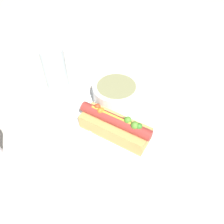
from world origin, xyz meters
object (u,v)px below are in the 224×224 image
(spoon, at_px, (100,102))
(drinking_glass, at_px, (55,68))
(hot_dog, at_px, (115,125))
(soup_bowl, at_px, (116,93))

(spoon, height_order, drinking_glass, drinking_glass)
(hot_dog, distance_m, drinking_glass, 0.25)
(soup_bowl, relative_size, drinking_glass, 1.01)
(soup_bowl, xyz_separation_m, drinking_glass, (-0.19, -0.02, 0.01))
(soup_bowl, xyz_separation_m, spoon, (-0.03, -0.03, -0.02))
(drinking_glass, bearing_deg, soup_bowl, 5.11)
(soup_bowl, distance_m, drinking_glass, 0.19)
(hot_dog, bearing_deg, drinking_glass, 161.77)
(spoon, relative_size, drinking_glass, 1.33)
(soup_bowl, bearing_deg, spoon, -139.54)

